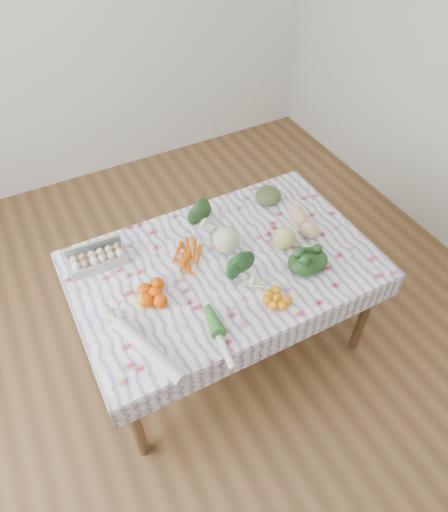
# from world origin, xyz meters

# --- Properties ---
(ground) EXTENTS (4.50, 4.50, 0.00)m
(ground) POSITION_xyz_m (0.00, 0.00, 0.00)
(ground) COLOR brown
(ground) RESTS_ON ground
(wall_back) EXTENTS (4.00, 0.04, 2.80)m
(wall_back) POSITION_xyz_m (0.00, 2.25, 1.40)
(wall_back) COLOR silver
(wall_back) RESTS_ON ground
(dining_table) EXTENTS (1.60, 1.00, 0.75)m
(dining_table) POSITION_xyz_m (0.00, 0.00, 0.68)
(dining_table) COLOR brown
(dining_table) RESTS_ON ground
(tablecloth) EXTENTS (1.66, 1.06, 0.01)m
(tablecloth) POSITION_xyz_m (0.00, 0.00, 0.76)
(tablecloth) COLOR white
(tablecloth) RESTS_ON dining_table
(egg_carton) EXTENTS (0.32, 0.14, 0.08)m
(egg_carton) POSITION_xyz_m (-0.61, 0.30, 0.80)
(egg_carton) COLOR #9A9A96
(egg_carton) RESTS_ON tablecloth
(carrot_bunch) EXTENTS (0.27, 0.25, 0.04)m
(carrot_bunch) POSITION_xyz_m (-0.16, 0.09, 0.78)
(carrot_bunch) COLOR #E25300
(carrot_bunch) RESTS_ON tablecloth
(kale_bunch) EXTENTS (0.19, 0.18, 0.14)m
(kale_bunch) POSITION_xyz_m (0.02, 0.35, 0.83)
(kale_bunch) COLOR #1C3717
(kale_bunch) RESTS_ON tablecloth
(kabocha_squash) EXTENTS (0.16, 0.16, 0.11)m
(kabocha_squash) POSITION_xyz_m (0.49, 0.34, 0.81)
(kabocha_squash) COLOR #44552B
(kabocha_squash) RESTS_ON tablecloth
(cabbage) EXTENTS (0.15, 0.15, 0.15)m
(cabbage) POSITION_xyz_m (0.06, 0.09, 0.84)
(cabbage) COLOR #ACCC89
(cabbage) RESTS_ON tablecloth
(butternut_squash) EXTENTS (0.15, 0.25, 0.11)m
(butternut_squash) POSITION_xyz_m (0.55, 0.03, 0.82)
(butternut_squash) COLOR tan
(butternut_squash) RESTS_ON tablecloth
(orange_cluster) EXTENTS (0.29, 0.29, 0.08)m
(orange_cluster) POSITION_xyz_m (-0.43, -0.05, 0.80)
(orange_cluster) COLOR #E14A00
(orange_cluster) RESTS_ON tablecloth
(broccoli) EXTENTS (0.21, 0.21, 0.11)m
(broccoli) POSITION_xyz_m (0.02, -0.17, 0.82)
(broccoli) COLOR #1A431B
(broccoli) RESTS_ON tablecloth
(mandarin_cluster) EXTENTS (0.21, 0.21, 0.05)m
(mandarin_cluster) POSITION_xyz_m (0.12, -0.36, 0.79)
(mandarin_cluster) COLOR orange
(mandarin_cluster) RESTS_ON tablecloth
(grapefruit) EXTENTS (0.16, 0.16, 0.13)m
(grapefruit) POSITION_xyz_m (0.36, -0.04, 0.83)
(grapefruit) COLOR #C5BB5D
(grapefruit) RESTS_ON tablecloth
(spinach_bag) EXTENTS (0.24, 0.20, 0.10)m
(spinach_bag) POSITION_xyz_m (0.39, -0.24, 0.81)
(spinach_bag) COLOR black
(spinach_bag) RESTS_ON tablecloth
(daikon) EXTENTS (0.22, 0.48, 0.07)m
(daikon) POSITION_xyz_m (-0.58, -0.34, 0.80)
(daikon) COLOR beige
(daikon) RESTS_ON tablecloth
(leek) EXTENTS (0.08, 0.35, 0.04)m
(leek) POSITION_xyz_m (-0.25, -0.43, 0.78)
(leek) COLOR silver
(leek) RESTS_ON tablecloth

